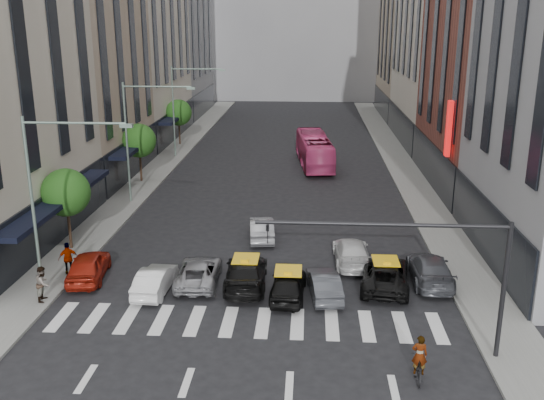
% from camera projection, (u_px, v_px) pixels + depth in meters
% --- Properties ---
extents(ground, '(160.00, 160.00, 0.00)m').
position_uv_depth(ground, '(247.00, 339.00, 26.78)').
color(ground, black).
rests_on(ground, ground).
extents(sidewalk_left, '(3.00, 96.00, 0.15)m').
position_uv_depth(sidewalk_left, '(156.00, 170.00, 56.11)').
color(sidewalk_left, slate).
rests_on(sidewalk_left, ground).
extents(sidewalk_right, '(3.00, 96.00, 0.15)m').
position_uv_depth(sidewalk_right, '(407.00, 174.00, 54.75)').
color(sidewalk_right, slate).
rests_on(sidewalk_right, ground).
extents(building_left_b, '(8.00, 16.00, 24.00)m').
position_uv_depth(building_left_b, '(79.00, 38.00, 51.10)').
color(building_left_b, tan).
rests_on(building_left_b, ground).
extents(building_left_d, '(8.00, 18.00, 30.00)m').
position_uv_depth(building_left_d, '(173.00, 8.00, 85.61)').
color(building_left_d, gray).
rests_on(building_left_d, ground).
extents(building_right_b, '(8.00, 18.00, 26.00)m').
position_uv_depth(building_right_b, '(493.00, 26.00, 47.84)').
color(building_right_b, brown).
rests_on(building_right_b, ground).
extents(building_right_d, '(8.00, 18.00, 28.00)m').
position_uv_depth(building_right_d, '(415.00, 15.00, 83.88)').
color(building_right_d, tan).
rests_on(building_right_d, ground).
extents(tree_near, '(2.88, 2.88, 4.95)m').
position_uv_depth(tree_near, '(66.00, 193.00, 35.99)').
color(tree_near, black).
rests_on(tree_near, sidewalk_left).
extents(tree_mid, '(2.88, 2.88, 4.95)m').
position_uv_depth(tree_mid, '(139.00, 141.00, 51.28)').
color(tree_mid, black).
rests_on(tree_mid, sidewalk_left).
extents(tree_far, '(2.88, 2.88, 4.95)m').
position_uv_depth(tree_far, '(179.00, 113.00, 66.58)').
color(tree_far, black).
rests_on(tree_far, sidewalk_left).
extents(streetlamp_near, '(5.38, 0.25, 9.00)m').
position_uv_depth(streetlamp_near, '(49.00, 183.00, 29.50)').
color(streetlamp_near, gray).
rests_on(streetlamp_near, sidewalk_left).
extents(streetlamp_mid, '(5.38, 0.25, 9.00)m').
position_uv_depth(streetlamp_mid, '(138.00, 127.00, 44.79)').
color(streetlamp_mid, gray).
rests_on(streetlamp_mid, sidewalk_left).
extents(streetlamp_far, '(5.38, 0.25, 9.00)m').
position_uv_depth(streetlamp_far, '(182.00, 99.00, 60.09)').
color(streetlamp_far, gray).
rests_on(streetlamp_far, sidewalk_left).
extents(traffic_signal, '(10.10, 0.20, 6.00)m').
position_uv_depth(traffic_signal, '(435.00, 257.00, 24.08)').
color(traffic_signal, black).
rests_on(traffic_signal, ground).
extents(liberty_sign, '(0.30, 0.70, 4.00)m').
position_uv_depth(liberty_sign, '(449.00, 129.00, 43.42)').
color(liberty_sign, red).
rests_on(liberty_sign, ground).
extents(car_red, '(2.37, 4.67, 1.52)m').
position_uv_depth(car_red, '(88.00, 266.00, 32.71)').
color(car_red, maroon).
rests_on(car_red, ground).
extents(car_white_front, '(1.61, 4.13, 1.34)m').
position_uv_depth(car_white_front, '(155.00, 280.00, 31.15)').
color(car_white_front, silver).
rests_on(car_white_front, ground).
extents(car_silver, '(2.35, 4.76, 1.30)m').
position_uv_depth(car_silver, '(198.00, 272.00, 32.19)').
color(car_silver, '#95959A').
rests_on(car_silver, ground).
extents(taxi_left, '(2.36, 5.37, 1.54)m').
position_uv_depth(taxi_left, '(246.00, 273.00, 31.83)').
color(taxi_left, black).
rests_on(taxi_left, ground).
extents(taxi_center, '(1.92, 4.31, 1.44)m').
position_uv_depth(taxi_center, '(288.00, 284.00, 30.54)').
color(taxi_center, black).
rests_on(taxi_center, ground).
extents(car_grey_mid, '(1.93, 4.20, 1.33)m').
position_uv_depth(car_grey_mid, '(324.00, 284.00, 30.68)').
color(car_grey_mid, '#3B3D42').
rests_on(car_grey_mid, ground).
extents(taxi_right, '(3.01, 5.45, 1.45)m').
position_uv_depth(taxi_right, '(385.00, 274.00, 31.77)').
color(taxi_right, black).
rests_on(taxi_right, ground).
extents(car_grey_curb, '(2.17, 5.12, 1.48)m').
position_uv_depth(car_grey_curb, '(430.00, 269.00, 32.33)').
color(car_grey_curb, '#44474D').
rests_on(car_grey_curb, ground).
extents(car_row2_left, '(1.97, 4.41, 1.40)m').
position_uv_depth(car_row2_left, '(262.00, 228.00, 38.71)').
color(car_row2_left, '#A9AAAF').
rests_on(car_row2_left, ground).
extents(car_row2_right, '(2.13, 4.93, 1.41)m').
position_uv_depth(car_row2_right, '(352.00, 252.00, 34.79)').
color(car_row2_right, silver).
rests_on(car_row2_right, ground).
extents(bus, '(3.73, 11.20, 3.06)m').
position_uv_depth(bus, '(314.00, 150.00, 57.77)').
color(bus, '#CD3C76').
rests_on(bus, ground).
extents(motorcycle, '(0.74, 1.72, 0.88)m').
position_uv_depth(motorcycle, '(418.00, 369.00, 23.64)').
color(motorcycle, black).
rests_on(motorcycle, ground).
extents(rider, '(0.64, 0.45, 1.65)m').
position_uv_depth(rider, '(421.00, 340.00, 23.28)').
color(rider, gray).
rests_on(rider, motorcycle).
extents(pedestrian_near, '(0.74, 0.92, 1.79)m').
position_uv_depth(pedestrian_near, '(43.00, 283.00, 29.86)').
color(pedestrian_near, gray).
rests_on(pedestrian_near, sidewalk_left).
extents(pedestrian_far, '(1.14, 0.87, 1.80)m').
position_uv_depth(pedestrian_far, '(68.00, 258.00, 32.98)').
color(pedestrian_far, gray).
rests_on(pedestrian_far, sidewalk_left).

